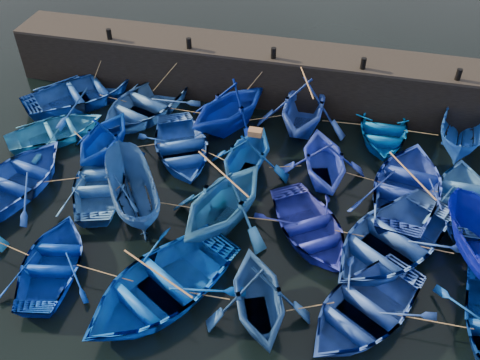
% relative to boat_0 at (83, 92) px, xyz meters
% --- Properties ---
extents(ground, '(120.00, 120.00, 0.00)m').
position_rel_boat_0_xyz_m(ground, '(8.98, -7.83, -0.58)').
color(ground, black).
rests_on(ground, ground).
extents(quay_wall, '(26.00, 2.50, 2.50)m').
position_rel_boat_0_xyz_m(quay_wall, '(8.98, 2.67, 0.67)').
color(quay_wall, black).
rests_on(quay_wall, ground).
extents(quay_top, '(26.00, 2.50, 0.12)m').
position_rel_boat_0_xyz_m(quay_top, '(8.98, 2.67, 1.98)').
color(quay_top, black).
rests_on(quay_top, quay_wall).
extents(bollard_0, '(0.24, 0.24, 0.50)m').
position_rel_boat_0_xyz_m(bollard_0, '(0.98, 1.77, 2.29)').
color(bollard_0, black).
rests_on(bollard_0, quay_top).
extents(bollard_1, '(0.24, 0.24, 0.50)m').
position_rel_boat_0_xyz_m(bollard_1, '(4.98, 1.77, 2.29)').
color(bollard_1, black).
rests_on(bollard_1, quay_top).
extents(bollard_2, '(0.24, 0.24, 0.50)m').
position_rel_boat_0_xyz_m(bollard_2, '(8.98, 1.77, 2.29)').
color(bollard_2, black).
rests_on(bollard_2, quay_top).
extents(bollard_3, '(0.24, 0.24, 0.50)m').
position_rel_boat_0_xyz_m(bollard_3, '(12.98, 1.77, 2.29)').
color(bollard_3, black).
rests_on(bollard_3, quay_top).
extents(bollard_4, '(0.24, 0.24, 0.50)m').
position_rel_boat_0_xyz_m(bollard_4, '(16.98, 1.77, 2.29)').
color(bollard_4, black).
rests_on(bollard_4, quay_top).
extents(boat_0, '(6.79, 6.80, 1.16)m').
position_rel_boat_0_xyz_m(boat_0, '(0.00, 0.00, 0.00)').
color(boat_0, navy).
rests_on(boat_0, ground).
extents(boat_1, '(5.62, 6.56, 1.15)m').
position_rel_boat_0_xyz_m(boat_1, '(3.27, -0.27, -0.01)').
color(boat_1, '#2A579D').
rests_on(boat_1, ground).
extents(boat_2, '(5.62, 5.84, 2.37)m').
position_rel_boat_0_xyz_m(boat_2, '(7.46, -0.38, 0.60)').
color(boat_2, '#021B89').
rests_on(boat_2, ground).
extents(boat_3, '(4.14, 4.78, 2.48)m').
position_rel_boat_0_xyz_m(boat_3, '(10.70, 0.38, 0.66)').
color(boat_3, '#1F3FA6').
rests_on(boat_3, ground).
extents(boat_4, '(3.38, 4.60, 0.93)m').
position_rel_boat_0_xyz_m(boat_4, '(14.30, 0.49, -0.12)').
color(boat_4, '#004DA5').
rests_on(boat_4, ground).
extents(boat_5, '(2.51, 4.97, 1.83)m').
position_rel_boat_0_xyz_m(boat_5, '(17.56, 0.47, 0.34)').
color(boat_5, '#103F96').
rests_on(boat_5, ground).
extents(boat_6, '(5.17, 5.12, 0.88)m').
position_rel_boat_0_xyz_m(boat_6, '(0.18, -3.04, -0.14)').
color(boat_6, '#1C68AF').
rests_on(boat_6, ground).
extents(boat_7, '(3.51, 4.00, 1.99)m').
position_rel_boat_0_xyz_m(boat_7, '(2.84, -3.64, 0.41)').
color(boat_7, '#00289E').
rests_on(boat_7, ground).
extents(boat_8, '(5.33, 5.92, 1.01)m').
position_rel_boat_0_xyz_m(boat_8, '(5.99, -2.95, -0.08)').
color(boat_8, '#1845A7').
rests_on(boat_8, ground).
extents(boat_9, '(3.95, 4.41, 2.08)m').
position_rel_boat_0_xyz_m(boat_9, '(9.00, -3.43, 0.46)').
color(boat_9, '#0B459A').
rests_on(boat_9, ground).
extents(boat_10, '(4.48, 4.87, 2.14)m').
position_rel_boat_0_xyz_m(boat_10, '(12.06, -3.02, 0.49)').
color(boat_10, blue).
rests_on(boat_10, ground).
extents(boat_11, '(4.67, 6.01, 1.15)m').
position_rel_boat_0_xyz_m(boat_11, '(15.41, -3.33, -0.01)').
color(boat_11, navy).
rests_on(boat_11, ground).
extents(boat_12, '(3.22, 4.50, 0.93)m').
position_rel_boat_0_xyz_m(boat_12, '(17.56, -3.33, -0.11)').
color(boat_12, blue).
rests_on(boat_12, ground).
extents(boat_13, '(4.57, 5.71, 1.06)m').
position_rel_boat_0_xyz_m(boat_13, '(0.36, -6.50, -0.05)').
color(boat_13, '#11369E').
rests_on(boat_13, ground).
extents(boat_14, '(4.37, 5.17, 0.91)m').
position_rel_boat_0_xyz_m(boat_14, '(3.61, -5.84, -0.12)').
color(boat_14, '#295DB5').
rests_on(boat_14, ground).
extents(boat_15, '(3.94, 4.70, 1.75)m').
position_rel_boat_0_xyz_m(boat_15, '(5.25, -6.43, 0.29)').
color(boat_15, navy).
rests_on(boat_15, ground).
extents(boat_16, '(5.37, 5.76, 2.46)m').
position_rel_boat_0_xyz_m(boat_16, '(8.80, -6.41, 0.65)').
color(boat_16, '#1A5790').
rests_on(boat_16, ground).
extents(boat_17, '(5.20, 5.55, 0.94)m').
position_rel_boat_0_xyz_m(boat_17, '(11.98, -6.31, -0.11)').
color(boat_17, '#1B259A').
rests_on(boat_17, ground).
extents(boat_18, '(6.65, 7.09, 1.20)m').
position_rel_boat_0_xyz_m(boat_18, '(14.79, -6.36, 0.02)').
color(boat_18, '#254DA2').
rests_on(boat_18, ground).
extents(boat_21, '(3.79, 4.74, 0.88)m').
position_rel_boat_0_xyz_m(boat_21, '(3.78, -9.93, -0.14)').
color(boat_21, '#00289E').
rests_on(boat_21, ground).
extents(boat_22, '(6.50, 7.08, 1.20)m').
position_rel_boat_0_xyz_m(boat_22, '(7.66, -10.12, 0.02)').
color(boat_22, '#0341C0').
rests_on(boat_22, ground).
extents(boat_23, '(4.50, 4.79, 2.02)m').
position_rel_boat_0_xyz_m(boat_23, '(10.88, -10.07, 0.43)').
color(boat_23, navy).
rests_on(boat_23, ground).
extents(boat_24, '(5.55, 5.98, 1.01)m').
position_rel_boat_0_xyz_m(boat_24, '(14.08, -9.41, -0.08)').
color(boat_24, '#204399').
rests_on(boat_24, ground).
extents(wooden_crate, '(0.53, 0.37, 0.24)m').
position_rel_boat_0_xyz_m(wooden_crate, '(9.30, -3.43, 1.62)').
color(wooden_crate, brown).
rests_on(wooden_crate, boat_9).
extents(mooring_ropes, '(17.60, 11.85, 2.10)m').
position_rel_boat_0_xyz_m(mooring_ropes, '(8.73, -2.93, 0.29)').
color(mooring_ropes, tan).
rests_on(mooring_ropes, ground).
extents(loose_oars, '(10.01, 12.58, 1.40)m').
position_rel_boat_0_xyz_m(loose_oars, '(10.64, -4.87, 1.27)').
color(loose_oars, '#99724C').
rests_on(loose_oars, ground).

